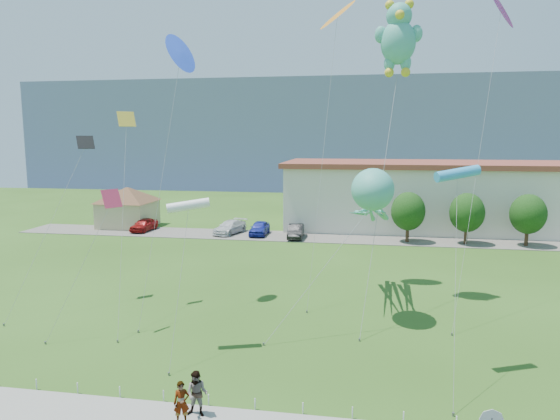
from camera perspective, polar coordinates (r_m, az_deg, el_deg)
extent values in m
plane|color=#2B4D15|center=(23.61, -4.68, -20.02)|extent=(160.00, 160.00, 0.00)
cube|color=#59544C|center=(56.49, 4.05, -3.13)|extent=(70.00, 6.00, 0.06)
cube|color=slate|center=(140.23, 7.49, 8.75)|extent=(160.00, 50.00, 25.00)
cube|color=tan|center=(65.76, -16.96, -0.46)|extent=(6.00, 6.00, 3.20)
pyramid|color=brown|center=(65.44, -17.06, 1.70)|extent=(9.20, 9.20, 1.80)
cube|color=beige|center=(67.82, 27.32, 1.11)|extent=(60.00, 14.00, 7.60)
cube|color=brown|center=(67.49, 27.55, 4.56)|extent=(61.00, 15.00, 0.60)
cylinder|color=red|center=(18.83, 23.03, -21.25)|extent=(0.76, 0.04, 0.76)
cylinder|color=white|center=(26.00, -26.07, -17.46)|extent=(0.05, 0.05, 0.50)
cylinder|color=white|center=(24.96, -22.13, -18.33)|extent=(0.05, 0.05, 0.50)
cylinder|color=white|center=(24.05, -17.83, -19.17)|extent=(0.05, 0.05, 0.50)
cylinder|color=white|center=(23.27, -13.17, -19.97)|extent=(0.05, 0.05, 0.50)
cylinder|color=white|center=(22.64, -8.17, -20.68)|extent=(0.05, 0.05, 0.50)
cylinder|color=white|center=(22.18, -2.88, -21.26)|extent=(0.05, 0.05, 0.50)
cylinder|color=white|center=(21.88, 2.64, -21.69)|extent=(0.05, 0.05, 0.50)
cylinder|color=white|center=(21.77, 8.28, -21.94)|extent=(0.05, 0.05, 0.50)
cylinder|color=white|center=(21.84, 13.94, -22.00)|extent=(0.05, 0.05, 0.50)
cylinder|color=#3F2B19|center=(55.27, 14.35, -2.49)|extent=(0.36, 0.36, 2.20)
ellipsoid|color=#14380F|center=(54.89, 14.43, -0.13)|extent=(3.60, 3.60, 4.14)
cylinder|color=#3F2B19|center=(56.11, 20.47, -2.60)|extent=(0.36, 0.36, 2.20)
ellipsoid|color=#14380F|center=(55.74, 20.59, -0.28)|extent=(3.60, 3.60, 4.14)
cylinder|color=#3F2B19|center=(57.56, 26.35, -2.68)|extent=(0.36, 0.36, 2.20)
ellipsoid|color=#14380F|center=(57.20, 26.49, -0.41)|extent=(3.60, 3.60, 4.14)
imported|color=gray|center=(21.18, -11.20, -20.77)|extent=(0.72, 0.60, 1.70)
imported|color=gray|center=(21.50, -9.46, -20.00)|extent=(0.91, 0.71, 1.86)
imported|color=maroon|center=(62.04, -15.28, -1.62)|extent=(2.17, 4.62, 1.53)
imported|color=silver|center=(58.55, -5.75, -1.96)|extent=(3.52, 5.57, 1.50)
imported|color=navy|center=(57.51, -2.36, -2.08)|extent=(1.88, 4.62, 1.57)
imported|color=black|center=(55.80, 1.82, -2.43)|extent=(1.81, 4.64, 1.50)
ellipsoid|color=#45AD98|center=(30.38, 10.55, 2.32)|extent=(2.56, 3.33, 2.56)
sphere|color=white|center=(29.35, 9.70, 2.67)|extent=(0.40, 0.40, 0.40)
sphere|color=white|center=(29.36, 11.49, 2.63)|extent=(0.40, 0.40, 0.40)
cylinder|color=slate|center=(28.02, -1.89, -15.06)|extent=(0.10, 0.10, 0.16)
cylinder|color=gray|center=(28.31, 4.59, -7.01)|extent=(5.73, 4.04, 7.16)
ellipsoid|color=#45AD98|center=(36.03, 13.36, 18.13)|extent=(2.32, 1.97, 2.90)
sphere|color=#45AD98|center=(36.36, 13.45, 20.77)|extent=(1.70, 1.70, 1.70)
sphere|color=yellow|center=(36.50, 12.44, 21.90)|extent=(0.63, 0.63, 0.63)
sphere|color=yellow|center=(36.57, 14.55, 21.81)|extent=(0.63, 0.63, 0.63)
sphere|color=yellow|center=(35.65, 13.53, 20.88)|extent=(0.63, 0.63, 0.63)
ellipsoid|color=#45AD98|center=(36.08, 11.44, 19.04)|extent=(0.80, 0.57, 1.13)
ellipsoid|color=#45AD98|center=(36.21, 15.33, 18.88)|extent=(0.80, 0.57, 1.13)
ellipsoid|color=#45AD98|center=(35.79, 12.39, 16.06)|extent=(0.71, 0.63, 1.16)
ellipsoid|color=#45AD98|center=(35.85, 14.17, 15.98)|extent=(0.71, 0.63, 1.16)
sphere|color=yellow|center=(35.53, 12.38, 15.10)|extent=(0.63, 0.63, 0.63)
sphere|color=yellow|center=(35.59, 14.16, 15.03)|extent=(0.63, 0.63, 0.63)
cylinder|color=slate|center=(28.87, 9.07, -14.44)|extent=(0.10, 0.10, 0.16)
cylinder|color=gray|center=(31.24, 11.38, 1.81)|extent=(2.11, 8.78, 15.19)
cube|color=#EB345B|center=(29.93, -18.69, 1.25)|extent=(1.29, 1.29, 0.86)
cylinder|color=slate|center=(30.95, -25.24, -13.56)|extent=(0.10, 0.10, 0.16)
cylinder|color=gray|center=(30.15, -21.97, -6.40)|extent=(2.85, 2.79, 7.40)
cylinder|color=white|center=(26.36, -10.43, 0.52)|extent=(0.50, 2.25, 0.87)
cylinder|color=slate|center=(25.43, -12.59, -17.81)|extent=(0.10, 0.10, 0.16)
cylinder|color=gray|center=(25.58, -11.46, -8.61)|extent=(0.10, 3.49, 7.33)
cone|color=orange|center=(39.33, 6.56, 21.32)|extent=(1.80, 1.33, 1.33)
cylinder|color=slate|center=(32.78, 3.08, -11.52)|extent=(0.10, 0.10, 0.16)
cylinder|color=gray|center=(34.58, 4.94, 6.34)|extent=(1.25, 7.61, 19.74)
cone|color=#C334D3|center=(39.87, 23.97, 20.39)|extent=(1.80, 1.33, 1.33)
cylinder|color=slate|center=(30.86, 19.05, -13.27)|extent=(0.10, 0.10, 0.16)
cylinder|color=gray|center=(33.85, 21.77, 5.67)|extent=(3.89, 9.51, 19.66)
cube|color=black|center=(36.73, -21.34, 7.22)|extent=(1.29, 1.29, 0.86)
cylinder|color=slate|center=(34.81, -29.03, -11.39)|extent=(0.10, 0.10, 0.16)
cylinder|color=gray|center=(35.23, -25.05, -1.93)|extent=(2.33, 6.21, 10.51)
cone|color=blue|center=(35.08, -11.30, 17.21)|extent=(1.80, 1.33, 1.33)
cylinder|color=slate|center=(30.77, -15.90, -13.20)|extent=(0.10, 0.10, 0.16)
cylinder|color=gray|center=(31.76, -13.47, 2.92)|extent=(0.56, 6.71, 16.37)
cylinder|color=#2E95D0|center=(24.69, 19.62, 3.95)|extent=(0.50, 2.25, 0.87)
cylinder|color=slate|center=(22.91, 19.19, -21.19)|extent=(0.10, 0.10, 0.16)
cylinder|color=gray|center=(23.25, 19.41, -8.29)|extent=(0.52, 4.60, 9.17)
cube|color=gold|center=(34.59, -17.16, 9.91)|extent=(1.29, 1.29, 0.86)
cylinder|color=slate|center=(29.73, -18.08, -14.07)|extent=(0.10, 0.10, 0.16)
cylinder|color=gray|center=(31.47, -17.57, -1.27)|extent=(2.28, 6.74, 12.03)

